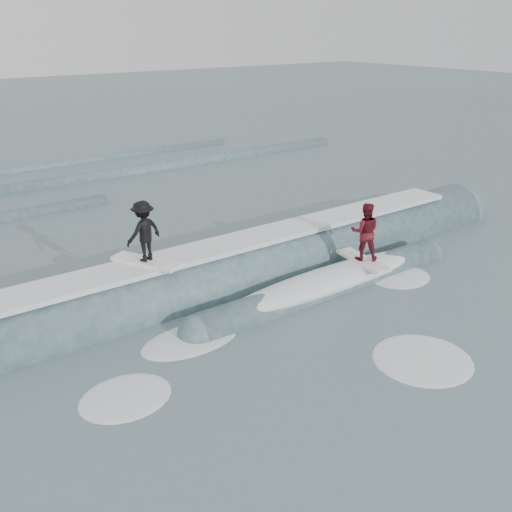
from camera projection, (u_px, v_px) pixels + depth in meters
ground at (320, 328)px, 14.70m from camera, size 160.00×160.00×0.00m
breaking_wave at (247, 279)px, 17.42m from camera, size 24.15×3.98×2.41m
surfer_black at (144, 234)px, 15.08m from camera, size 1.40×2.03×1.75m
surfer_red at (365, 234)px, 17.06m from camera, size 1.09×2.06×1.87m
whitewater at (344, 344)px, 13.96m from camera, size 11.71×7.39×0.10m
far_swells at (54, 187)px, 27.28m from camera, size 38.74×8.65×0.80m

